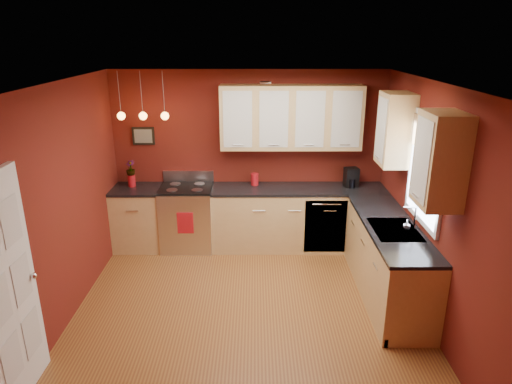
{
  "coord_description": "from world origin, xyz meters",
  "views": [
    {
      "loc": [
        0.09,
        -4.51,
        3.06
      ],
      "look_at": [
        0.1,
        1.0,
        1.15
      ],
      "focal_mm": 32.0,
      "sensor_mm": 36.0,
      "label": 1
    }
  ],
  "objects_px": {
    "red_canister": "(255,179)",
    "coffee_maker": "(351,178)",
    "gas_range": "(188,217)",
    "soap_pump": "(406,227)",
    "sink": "(395,231)"
  },
  "relations": [
    {
      "from": "sink",
      "to": "gas_range",
      "type": "bearing_deg",
      "value": 150.22
    },
    {
      "from": "gas_range",
      "to": "soap_pump",
      "type": "distance_m",
      "value": 3.2
    },
    {
      "from": "coffee_maker",
      "to": "soap_pump",
      "type": "relative_size",
      "value": 1.71
    },
    {
      "from": "red_canister",
      "to": "coffee_maker",
      "type": "xyz_separation_m",
      "value": [
        1.42,
        -0.07,
        0.04
      ]
    },
    {
      "from": "gas_range",
      "to": "soap_pump",
      "type": "relative_size",
      "value": 6.77
    },
    {
      "from": "red_canister",
      "to": "sink",
      "type": "bearing_deg",
      "value": -45.31
    },
    {
      "from": "gas_range",
      "to": "sink",
      "type": "distance_m",
      "value": 3.05
    },
    {
      "from": "sink",
      "to": "red_canister",
      "type": "height_order",
      "value": "sink"
    },
    {
      "from": "soap_pump",
      "to": "gas_range",
      "type": "bearing_deg",
      "value": 149.07
    },
    {
      "from": "gas_range",
      "to": "red_canister",
      "type": "distance_m",
      "value": 1.15
    },
    {
      "from": "red_canister",
      "to": "coffee_maker",
      "type": "relative_size",
      "value": 0.63
    },
    {
      "from": "sink",
      "to": "red_canister",
      "type": "relative_size",
      "value": 3.97
    },
    {
      "from": "sink",
      "to": "coffee_maker",
      "type": "bearing_deg",
      "value": 97.36
    },
    {
      "from": "red_canister",
      "to": "coffee_maker",
      "type": "bearing_deg",
      "value": -3.02
    },
    {
      "from": "soap_pump",
      "to": "sink",
      "type": "bearing_deg",
      "value": 125.07
    }
  ]
}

